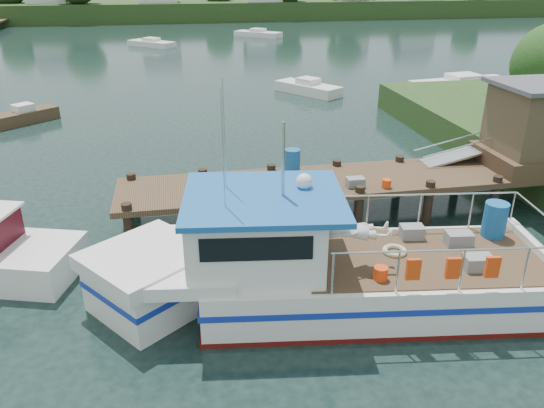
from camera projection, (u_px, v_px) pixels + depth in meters
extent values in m
plane|color=black|center=(292.00, 218.00, 18.92)|extent=(160.00, 160.00, 0.00)
cylinder|color=#332114|center=(543.00, 115.00, 26.04)|extent=(0.50, 0.50, 3.05)
cube|color=#28411A|center=(188.00, 8.00, 93.63)|extent=(140.00, 24.00, 3.00)
cylinder|color=#332114|center=(11.00, 8.00, 84.12)|extent=(0.60, 0.60, 4.20)
cylinder|color=#332114|center=(80.00, 7.00, 82.27)|extent=(0.60, 0.60, 4.80)
cylinder|color=#332114|center=(153.00, 11.00, 86.30)|extent=(0.60, 0.60, 3.00)
cylinder|color=#332114|center=(219.00, 8.00, 89.83)|extent=(0.60, 0.60, 3.60)
cylinder|color=#332114|center=(287.00, 7.00, 87.98)|extent=(0.60, 0.60, 4.20)
cylinder|color=#332114|center=(347.00, 3.00, 91.51)|extent=(0.60, 0.60, 4.80)
cylinder|color=#332114|center=(401.00, 7.00, 95.54)|extent=(0.60, 0.60, 3.00)
cylinder|color=#332114|center=(469.00, 6.00, 93.69)|extent=(0.60, 0.60, 3.60)
cube|color=#473321|center=(347.00, 180.00, 18.72)|extent=(16.00, 3.00, 0.20)
cylinder|color=black|center=(130.00, 231.00, 16.56)|extent=(0.32, 0.32, 1.90)
cylinder|color=black|center=(134.00, 199.00, 18.89)|extent=(0.32, 0.32, 1.90)
cylinder|color=black|center=(210.00, 225.00, 16.98)|extent=(0.32, 0.32, 1.90)
cylinder|color=black|center=(204.00, 194.00, 19.31)|extent=(0.32, 0.32, 1.90)
cylinder|color=black|center=(286.00, 218.00, 17.40)|extent=(0.32, 0.32, 1.90)
cylinder|color=black|center=(271.00, 189.00, 19.73)|extent=(0.32, 0.32, 1.90)
cylinder|color=black|center=(358.00, 212.00, 17.83)|extent=(0.32, 0.32, 1.90)
cylinder|color=black|center=(336.00, 184.00, 20.16)|extent=(0.32, 0.32, 1.90)
cylinder|color=black|center=(428.00, 207.00, 18.25)|extent=(0.32, 0.32, 1.90)
cylinder|color=black|center=(398.00, 179.00, 20.58)|extent=(0.32, 0.32, 1.90)
cylinder|color=black|center=(494.00, 201.00, 18.67)|extent=(0.32, 0.32, 1.90)
cylinder|color=black|center=(457.00, 175.00, 21.00)|extent=(0.32, 0.32, 1.90)
cylinder|color=black|center=(514.00, 171.00, 21.42)|extent=(0.32, 0.32, 1.90)
cube|color=#473321|center=(528.00, 158.00, 19.74)|extent=(3.20, 3.00, 0.60)
cube|color=#4D3E2B|center=(535.00, 121.00, 19.17)|extent=(2.60, 2.60, 2.40)
cube|color=#47474C|center=(543.00, 85.00, 18.64)|extent=(3.00, 3.00, 0.15)
cube|color=#A5A8AD|center=(459.00, 155.00, 20.18)|extent=(3.34, 0.90, 0.79)
cylinder|color=silver|center=(466.00, 146.00, 19.62)|extent=(3.34, 0.05, 0.76)
cylinder|color=silver|center=(455.00, 139.00, 20.34)|extent=(3.34, 0.05, 0.76)
cube|color=slate|center=(328.00, 186.00, 17.55)|extent=(0.60, 0.40, 0.30)
cube|color=slate|center=(355.00, 182.00, 17.90)|extent=(0.60, 0.40, 0.30)
cylinder|color=#E73E0D|center=(387.00, 183.00, 17.80)|extent=(0.30, 0.30, 0.28)
cylinder|color=#155396|center=(292.00, 161.00, 19.00)|extent=(0.56, 0.56, 0.85)
cube|color=silver|center=(368.00, 280.00, 13.96)|extent=(8.97, 4.54, 1.32)
cube|color=silver|center=(149.00, 287.00, 13.67)|extent=(3.41, 3.41, 1.32)
cube|color=silver|center=(146.00, 259.00, 13.33)|extent=(3.75, 3.72, 0.40)
cube|color=silver|center=(192.00, 259.00, 13.41)|extent=(2.70, 3.54, 0.34)
cube|color=#142D9F|center=(369.00, 275.00, 13.89)|extent=(9.09, 4.60, 0.16)
cube|color=#142D9F|center=(149.00, 281.00, 13.61)|extent=(3.47, 3.47, 0.16)
cube|color=#540F0C|center=(367.00, 299.00, 14.20)|extent=(9.08, 4.58, 0.16)
cube|color=#473321|center=(423.00, 257.00, 13.75)|extent=(6.54, 3.88, 0.05)
cube|color=silver|center=(534.00, 272.00, 14.13)|extent=(0.68, 3.44, 1.55)
cube|color=silver|center=(255.00, 232.00, 13.19)|extent=(3.57, 3.37, 1.72)
cube|color=black|center=(256.00, 249.00, 11.68)|extent=(2.50, 0.38, 0.57)
cube|color=black|center=(253.00, 195.00, 14.41)|extent=(2.50, 0.38, 0.57)
cube|color=black|center=(189.00, 221.00, 12.97)|extent=(0.32, 2.05, 0.57)
cube|color=#1A57A1|center=(264.00, 198.00, 12.82)|extent=(4.30, 3.81, 0.14)
cylinder|color=silver|center=(283.00, 160.00, 12.45)|extent=(0.10, 0.10, 1.83)
cylinder|color=silver|center=(223.00, 150.00, 11.67)|extent=(0.03, 0.03, 2.75)
cylinder|color=silver|center=(224.00, 135.00, 12.71)|extent=(0.03, 0.03, 2.75)
sphere|color=silver|center=(304.00, 181.00, 13.20)|extent=(0.46, 0.46, 0.41)
cylinder|color=silver|center=(458.00, 250.00, 11.88)|extent=(5.68, 0.81, 0.05)
cylinder|color=silver|center=(415.00, 195.00, 14.76)|extent=(5.68, 0.81, 0.05)
cylinder|color=silver|center=(333.00, 274.00, 11.96)|extent=(0.06, 0.06, 1.09)
cylinder|color=silver|center=(315.00, 215.00, 14.84)|extent=(0.06, 0.06, 1.09)
cylinder|color=silver|center=(398.00, 272.00, 12.04)|extent=(0.06, 0.06, 1.09)
cylinder|color=silver|center=(367.00, 213.00, 14.92)|extent=(0.06, 0.06, 1.09)
cylinder|color=silver|center=(462.00, 271.00, 12.11)|extent=(0.06, 0.06, 1.09)
cylinder|color=silver|center=(419.00, 212.00, 14.99)|extent=(0.06, 0.06, 1.09)
cylinder|color=silver|center=(525.00, 269.00, 12.18)|extent=(0.06, 0.06, 1.09)
cylinder|color=silver|center=(471.00, 211.00, 15.06)|extent=(0.06, 0.06, 1.09)
cylinder|color=silver|center=(512.00, 210.00, 15.12)|extent=(0.06, 0.06, 1.09)
cube|color=slate|center=(478.00, 263.00, 13.10)|extent=(0.74, 0.54, 0.37)
cube|color=slate|center=(459.00, 239.00, 14.25)|extent=(0.74, 0.54, 0.37)
cube|color=slate|center=(412.00, 232.00, 14.61)|extent=(0.68, 0.51, 0.37)
cylinder|color=#155396|center=(495.00, 220.00, 14.60)|extent=(0.72, 0.72, 1.01)
cylinder|color=#E73E0D|center=(381.00, 274.00, 12.67)|extent=(0.39, 0.39, 0.34)
torus|color=#BFB28C|center=(395.00, 251.00, 13.90)|extent=(0.72, 0.72, 0.14)
cube|color=#E73E0D|center=(413.00, 269.00, 12.00)|extent=(0.33, 0.16, 0.52)
cube|color=#E73E0D|center=(453.00, 268.00, 12.04)|extent=(0.33, 0.16, 0.52)
cube|color=#E73E0D|center=(492.00, 267.00, 12.09)|extent=(0.33, 0.16, 0.52)
imported|color=silver|center=(349.00, 231.00, 12.93)|extent=(0.57, 0.79, 2.02)
cube|color=#473321|center=(25.00, 117.00, 30.37)|extent=(3.58, 3.38, 0.68)
cube|color=silver|center=(23.00, 108.00, 30.16)|extent=(1.36, 1.34, 0.44)
cube|color=silver|center=(258.00, 34.00, 67.30)|extent=(5.98, 5.43, 0.65)
cube|color=silver|center=(258.00, 30.00, 67.10)|extent=(2.23, 2.20, 0.42)
cube|color=silver|center=(308.00, 89.00, 37.26)|extent=(4.22, 5.05, 0.70)
cube|color=silver|center=(308.00, 81.00, 37.05)|extent=(1.77, 1.82, 0.45)
cube|color=silver|center=(463.00, 86.00, 38.06)|extent=(7.85, 3.60, 0.76)
cube|color=silver|center=(464.00, 78.00, 37.82)|extent=(2.35, 2.09, 0.49)
cube|color=silver|center=(152.00, 44.00, 59.17)|extent=(5.46, 5.27, 0.61)
cube|color=silver|center=(151.00, 39.00, 58.98)|extent=(2.09, 2.08, 0.39)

